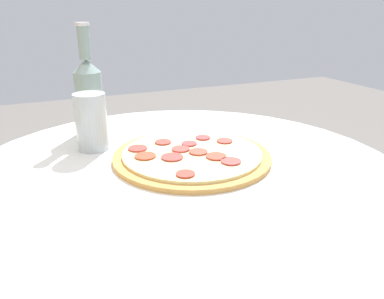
{
  "coord_description": "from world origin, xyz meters",
  "views": [
    {
      "loc": [
        -0.62,
        0.25,
        1.05
      ],
      "look_at": [
        0.04,
        -0.04,
        0.77
      ],
      "focal_mm": 35.0,
      "sensor_mm": 36.0,
      "label": 1
    }
  ],
  "objects": [
    {
      "name": "table",
      "position": [
        0.0,
        0.0,
        0.58
      ],
      "size": [
        0.88,
        0.88,
        0.75
      ],
      "color": "silver",
      "rests_on": "ground_plane"
    },
    {
      "name": "pizza",
      "position": [
        0.04,
        -0.04,
        0.76
      ],
      "size": [
        0.33,
        0.33,
        0.02
      ],
      "color": "#C68E47",
      "rests_on": "table"
    },
    {
      "name": "beer_bottle",
      "position": [
        0.3,
        0.12,
        0.85
      ],
      "size": [
        0.07,
        0.07,
        0.26
      ],
      "color": "gray",
      "rests_on": "table"
    },
    {
      "name": "drinking_glass",
      "position": [
        0.18,
        0.14,
        0.81
      ],
      "size": [
        0.07,
        0.07,
        0.13
      ],
      "color": "#ADBCC6",
      "rests_on": "table"
    }
  ]
}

